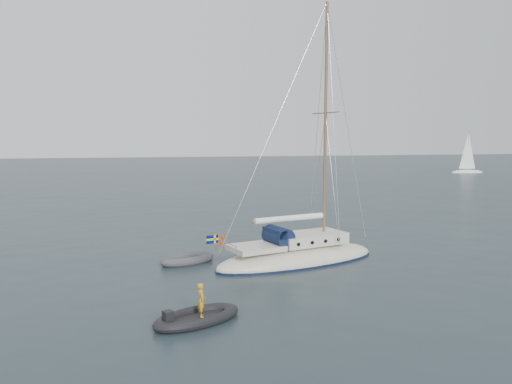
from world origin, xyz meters
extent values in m
plane|color=black|center=(0.00, 0.00, 0.00)|extent=(300.00, 300.00, 0.00)
ellipsoid|color=white|center=(2.52, -1.80, 0.16)|extent=(9.49, 2.95, 1.58)
cube|color=beige|center=(3.26, -1.80, 1.24)|extent=(3.80, 2.00, 0.58)
cube|color=white|center=(-0.01, -1.80, 1.08)|extent=(2.53, 2.00, 0.26)
cylinder|color=#101B3B|center=(1.31, -1.80, 1.53)|extent=(1.01, 1.74, 1.01)
cube|color=#101B3B|center=(1.10, -1.80, 1.75)|extent=(0.47, 1.74, 0.42)
cylinder|color=brown|center=(4.21, -1.80, 7.28)|extent=(0.16, 0.16, 12.66)
cylinder|color=brown|center=(4.21, -1.80, 7.91)|extent=(0.05, 2.32, 0.05)
cylinder|color=brown|center=(2.00, -1.80, 2.37)|extent=(4.43, 0.11, 0.11)
cylinder|color=white|center=(2.00, -1.80, 2.43)|extent=(4.12, 0.30, 0.30)
cylinder|color=#94959D|center=(-1.70, -1.80, 1.53)|extent=(0.04, 2.32, 0.04)
torus|color=#E53A00|center=(-1.75, -1.17, 1.53)|extent=(0.57, 0.11, 0.57)
cylinder|color=brown|center=(-2.07, -1.80, 1.42)|extent=(0.03, 0.03, 0.95)
cube|color=#001067|center=(-2.38, -1.80, 1.74)|extent=(0.63, 0.02, 0.40)
cube|color=#FFCD04|center=(-2.38, -1.80, 1.74)|extent=(0.65, 0.03, 0.09)
cube|color=#FFCD04|center=(-2.27, -1.80, 1.74)|extent=(0.09, 0.03, 0.42)
cylinder|color=black|center=(1.89, -0.79, 1.24)|extent=(0.19, 0.06, 0.19)
cylinder|color=black|center=(1.89, -2.81, 1.24)|extent=(0.19, 0.06, 0.19)
cylinder|color=black|center=(2.73, -0.79, 1.24)|extent=(0.19, 0.06, 0.19)
cylinder|color=black|center=(2.73, -2.81, 1.24)|extent=(0.19, 0.06, 0.19)
cylinder|color=black|center=(3.58, -0.79, 1.24)|extent=(0.19, 0.06, 0.19)
cylinder|color=black|center=(3.58, -2.81, 1.24)|extent=(0.19, 0.06, 0.19)
cylinder|color=black|center=(4.42, -0.79, 1.24)|extent=(0.19, 0.06, 0.19)
cylinder|color=black|center=(4.42, -2.81, 1.24)|extent=(0.19, 0.06, 0.19)
cube|color=#47474C|center=(-3.15, -0.43, 0.13)|extent=(1.89, 0.78, 0.11)
cube|color=black|center=(-3.76, -9.11, 0.13)|extent=(2.15, 0.90, 0.11)
cube|color=black|center=(-4.92, -9.11, 0.40)|extent=(0.31, 0.31, 0.54)
imported|color=orange|center=(-3.58, -9.11, 0.78)|extent=(0.45, 0.53, 1.24)
ellipsoid|color=white|center=(56.18, 55.86, 0.05)|extent=(6.45, 2.15, 1.07)
cylinder|color=#94959D|center=(56.18, 55.86, 4.30)|extent=(0.11, 0.11, 7.52)
cone|color=white|center=(56.12, 55.86, 4.30)|extent=(3.44, 3.44, 6.99)
camera|label=1|loc=(-5.90, -26.39, 6.58)|focal=35.00mm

